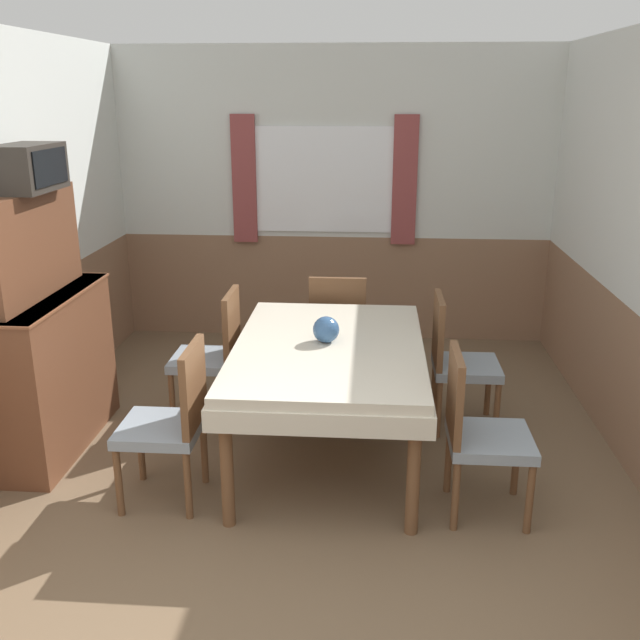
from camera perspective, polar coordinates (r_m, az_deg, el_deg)
The scene contains 11 objects.
wall_back at distance 6.48m, azimuth 1.09°, elevation 9.81°, with size 4.26×0.10×2.60m.
wall_left at distance 4.90m, azimuth -24.03°, elevation 5.58°, with size 0.05×4.71×2.60m.
dining_table at distance 4.31m, azimuth 0.71°, elevation -3.22°, with size 1.16×1.72×0.76m.
chair_right_far at distance 4.90m, azimuth 10.85°, elevation -3.00°, with size 0.44×0.44×0.92m.
chair_left_far at distance 4.98m, azimuth -8.47°, elevation -2.51°, with size 0.44×0.44×0.92m.
chair_right_near at distance 3.93m, azimuth 12.50°, elevation -8.50°, with size 0.44×0.44×0.92m.
chair_left_near at distance 4.03m, azimuth -11.74°, elevation -7.73°, with size 0.44×0.44×0.92m.
chair_head_window at distance 5.41m, azimuth 1.45°, elevation -0.64°, with size 0.44×0.44×0.92m.
sideboard at distance 4.80m, azimuth -21.35°, elevation -1.72°, with size 0.46×1.20×1.65m.
tv at distance 4.61m, azimuth -22.37°, elevation 11.20°, with size 0.29×0.53×0.27m.
vase at distance 4.28m, azimuth 0.49°, elevation -0.77°, with size 0.16×0.16×0.16m.
Camera 1 is at (0.36, -2.07, 2.21)m, focal length 40.00 mm.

